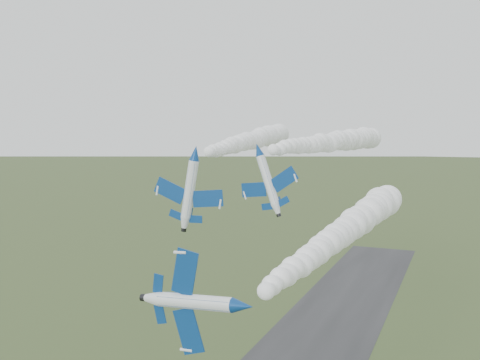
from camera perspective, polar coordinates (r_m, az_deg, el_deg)
The scene contains 6 objects.
jet_lead at distance 49.15m, azimuth 0.28°, elevation -13.34°, with size 3.39×12.07×9.95m.
smoke_trail_jet_lead at distance 79.74m, azimuth 11.13°, elevation -5.30°, with size 5.51×62.50×5.51m, color white, non-canonical shape.
jet_pair_left at distance 82.54m, azimuth -4.83°, elevation 2.90°, with size 11.40×13.74×3.70m.
smoke_trail_jet_pair_left at distance 118.25m, azimuth 1.40°, elevation 4.29°, with size 5.34×67.79×5.34m, color white, non-canonical shape.
jet_pair_right at distance 78.31m, azimuth 1.93°, elevation 3.26°, with size 8.95×11.26×3.74m.
smoke_trail_jet_pair_right at distance 107.76m, azimuth 9.90°, elevation 4.05°, with size 4.97×59.20×4.97m, color white, non-canonical shape.
Camera 1 is at (28.73, -54.81, 46.30)m, focal length 40.00 mm.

